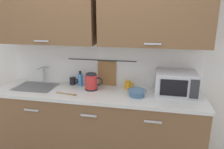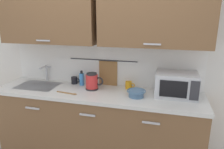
{
  "view_description": "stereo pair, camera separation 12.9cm",
  "coord_description": "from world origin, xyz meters",
  "px_view_note": "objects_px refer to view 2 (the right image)",
  "views": [
    {
      "loc": [
        0.66,
        -1.99,
        1.8
      ],
      "look_at": [
        0.19,
        0.33,
        1.12
      ],
      "focal_mm": 33.65,
      "sensor_mm": 36.0,
      "label": 1
    },
    {
      "loc": [
        0.79,
        -1.96,
        1.8
      ],
      "look_at": [
        0.19,
        0.33,
        1.12
      ],
      "focal_mm": 33.65,
      "sensor_mm": 36.0,
      "label": 2
    }
  ],
  "objects_px": {
    "mixing_bowl": "(136,93)",
    "wooden_spoon": "(69,93)",
    "mug_near_sink": "(75,80)",
    "microwave": "(176,84)",
    "electric_kettle": "(92,81)",
    "dish_soap_bottle": "(82,79)",
    "mug_by_kettle": "(129,85)"
  },
  "relations": [
    {
      "from": "dish_soap_bottle",
      "to": "mug_near_sink",
      "type": "bearing_deg",
      "value": 165.4
    },
    {
      "from": "microwave",
      "to": "dish_soap_bottle",
      "type": "relative_size",
      "value": 2.35
    },
    {
      "from": "dish_soap_bottle",
      "to": "microwave",
      "type": "bearing_deg",
      "value": -3.55
    },
    {
      "from": "microwave",
      "to": "mixing_bowl",
      "type": "relative_size",
      "value": 2.15
    },
    {
      "from": "electric_kettle",
      "to": "dish_soap_bottle",
      "type": "distance_m",
      "value": 0.22
    },
    {
      "from": "wooden_spoon",
      "to": "electric_kettle",
      "type": "bearing_deg",
      "value": 46.14
    },
    {
      "from": "electric_kettle",
      "to": "wooden_spoon",
      "type": "distance_m",
      "value": 0.32
    },
    {
      "from": "microwave",
      "to": "electric_kettle",
      "type": "distance_m",
      "value": 1.0
    },
    {
      "from": "microwave",
      "to": "electric_kettle",
      "type": "xyz_separation_m",
      "value": [
        -1.0,
        -0.04,
        -0.03
      ]
    },
    {
      "from": "wooden_spoon",
      "to": "microwave",
      "type": "bearing_deg",
      "value": 12.11
    },
    {
      "from": "mug_near_sink",
      "to": "mug_by_kettle",
      "type": "relative_size",
      "value": 1.0
    },
    {
      "from": "dish_soap_bottle",
      "to": "mug_by_kettle",
      "type": "distance_m",
      "value": 0.62
    },
    {
      "from": "electric_kettle",
      "to": "mixing_bowl",
      "type": "bearing_deg",
      "value": -10.86
    },
    {
      "from": "microwave",
      "to": "dish_soap_bottle",
      "type": "bearing_deg",
      "value": 176.45
    },
    {
      "from": "mug_near_sink",
      "to": "electric_kettle",
      "type": "bearing_deg",
      "value": -25.28
    },
    {
      "from": "electric_kettle",
      "to": "mug_by_kettle",
      "type": "bearing_deg",
      "value": 16.69
    },
    {
      "from": "microwave",
      "to": "wooden_spoon",
      "type": "bearing_deg",
      "value": -167.89
    },
    {
      "from": "electric_kettle",
      "to": "dish_soap_bottle",
      "type": "bearing_deg",
      "value": 148.71
    },
    {
      "from": "microwave",
      "to": "wooden_spoon",
      "type": "height_order",
      "value": "microwave"
    },
    {
      "from": "microwave",
      "to": "dish_soap_bottle",
      "type": "distance_m",
      "value": 1.19
    },
    {
      "from": "mixing_bowl",
      "to": "wooden_spoon",
      "type": "distance_m",
      "value": 0.78
    },
    {
      "from": "microwave",
      "to": "wooden_spoon",
      "type": "distance_m",
      "value": 1.24
    },
    {
      "from": "microwave",
      "to": "mug_near_sink",
      "type": "xyz_separation_m",
      "value": [
        -1.3,
        0.1,
        -0.09
      ]
    },
    {
      "from": "electric_kettle",
      "to": "dish_soap_bottle",
      "type": "height_order",
      "value": "electric_kettle"
    },
    {
      "from": "electric_kettle",
      "to": "microwave",
      "type": "bearing_deg",
      "value": 2.29
    },
    {
      "from": "microwave",
      "to": "dish_soap_bottle",
      "type": "height_order",
      "value": "microwave"
    },
    {
      "from": "mug_near_sink",
      "to": "mug_by_kettle",
      "type": "bearing_deg",
      "value": -1.03
    },
    {
      "from": "dish_soap_bottle",
      "to": "wooden_spoon",
      "type": "distance_m",
      "value": 0.34
    },
    {
      "from": "mug_near_sink",
      "to": "mug_by_kettle",
      "type": "xyz_separation_m",
      "value": [
        0.74,
        -0.01,
        0.0
      ]
    },
    {
      "from": "dish_soap_bottle",
      "to": "electric_kettle",
      "type": "bearing_deg",
      "value": -31.29
    },
    {
      "from": "mug_by_kettle",
      "to": "dish_soap_bottle",
      "type": "bearing_deg",
      "value": -178.38
    },
    {
      "from": "mug_near_sink",
      "to": "microwave",
      "type": "bearing_deg",
      "value": -4.58
    }
  ]
}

